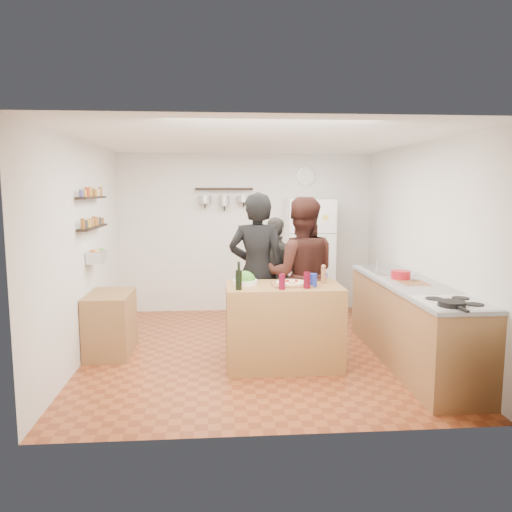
{
  "coord_description": "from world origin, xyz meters",
  "views": [
    {
      "loc": [
        -0.46,
        -5.83,
        1.95
      ],
      "look_at": [
        0.0,
        0.1,
        1.15
      ],
      "focal_mm": 35.0,
      "sensor_mm": 36.0,
      "label": 1
    }
  ],
  "objects": [
    {
      "name": "room_shell",
      "position": [
        0.0,
        0.39,
        1.25
      ],
      "size": [
        4.2,
        4.2,
        4.2
      ],
      "color": "brown",
      "rests_on": "ground"
    },
    {
      "name": "prep_island",
      "position": [
        0.26,
        -0.51,
        0.46
      ],
      "size": [
        1.25,
        0.72,
        0.91
      ],
      "primitive_type": "cube",
      "color": "#9F6E3A",
      "rests_on": "floor"
    },
    {
      "name": "pizza_board",
      "position": [
        0.34,
        -0.53,
        0.92
      ],
      "size": [
        0.42,
        0.34,
        0.02
      ],
      "primitive_type": "cube",
      "color": "brown",
      "rests_on": "prep_island"
    },
    {
      "name": "pizza",
      "position": [
        0.34,
        -0.53,
        0.94
      ],
      "size": [
        0.34,
        0.34,
        0.02
      ],
      "primitive_type": "cylinder",
      "color": "#CFB588",
      "rests_on": "pizza_board"
    },
    {
      "name": "salad_bowl",
      "position": [
        -0.16,
        -0.46,
        0.94
      ],
      "size": [
        0.27,
        0.27,
        0.05
      ],
      "primitive_type": "cylinder",
      "color": "white",
      "rests_on": "prep_island"
    },
    {
      "name": "wine_bottle",
      "position": [
        -0.24,
        -0.73,
        1.01
      ],
      "size": [
        0.07,
        0.07,
        0.2
      ],
      "primitive_type": "cylinder",
      "color": "black",
      "rests_on": "prep_island"
    },
    {
      "name": "wine_glass_near",
      "position": [
        0.21,
        -0.75,
        0.99
      ],
      "size": [
        0.07,
        0.07,
        0.16
      ],
      "primitive_type": "cylinder",
      "color": "#5D081D",
      "rests_on": "prep_island"
    },
    {
      "name": "wine_glass_far",
      "position": [
        0.48,
        -0.71,
        1.0
      ],
      "size": [
        0.07,
        0.07,
        0.17
      ],
      "primitive_type": "cylinder",
      "color": "#500617",
      "rests_on": "prep_island"
    },
    {
      "name": "pepper_mill",
      "position": [
        0.71,
        -0.46,
        0.99
      ],
      "size": [
        0.05,
        0.05,
        0.17
      ],
      "primitive_type": "cylinder",
      "color": "#935E3D",
      "rests_on": "prep_island"
    },
    {
      "name": "salt_canister",
      "position": [
        0.56,
        -0.63,
        0.98
      ],
      "size": [
        0.09,
        0.09,
        0.14
      ],
      "primitive_type": "cylinder",
      "color": "navy",
      "rests_on": "prep_island"
    },
    {
      "name": "person_left",
      "position": [
        0.01,
        0.04,
        0.96
      ],
      "size": [
        0.79,
        0.61,
        1.92
      ],
      "primitive_type": "imported",
      "rotation": [
        0.0,
        0.0,
        2.9
      ],
      "color": "black",
      "rests_on": "floor"
    },
    {
      "name": "person_center",
      "position": [
        0.53,
        -0.01,
        0.93
      ],
      "size": [
        0.97,
        0.79,
        1.86
      ],
      "primitive_type": "imported",
      "rotation": [
        0.0,
        0.0,
        3.04
      ],
      "color": "black",
      "rests_on": "floor"
    },
    {
      "name": "person_back",
      "position": [
        0.3,
        0.59,
        0.79
      ],
      "size": [
        1.0,
        0.81,
        1.59
      ],
      "primitive_type": "imported",
      "rotation": [
        0.0,
        0.0,
        2.6
      ],
      "color": "#2B2926",
      "rests_on": "floor"
    },
    {
      "name": "counter_run",
      "position": [
        1.7,
        -0.55,
        0.45
      ],
      "size": [
        0.63,
        2.63,
        0.9
      ],
      "primitive_type": "cube",
      "color": "#9E7042",
      "rests_on": "floor"
    },
    {
      "name": "stove_top",
      "position": [
        1.7,
        -1.5,
        0.91
      ],
      "size": [
        0.6,
        0.62,
        0.02
      ],
      "primitive_type": "cube",
      "color": "white",
      "rests_on": "counter_run"
    },
    {
      "name": "skillet",
      "position": [
        1.6,
        -1.66,
        0.94
      ],
      "size": [
        0.24,
        0.24,
        0.05
      ],
      "primitive_type": "cylinder",
      "color": "black",
      "rests_on": "stove_top"
    },
    {
      "name": "sink",
      "position": [
        1.7,
        0.3,
        0.92
      ],
      "size": [
        0.5,
        0.8,
        0.03
      ],
      "primitive_type": "cube",
      "color": "silver",
      "rests_on": "counter_run"
    },
    {
      "name": "cutting_board",
      "position": [
        1.7,
        -0.56,
        0.91
      ],
      "size": [
        0.3,
        0.4,
        0.02
      ],
      "primitive_type": "cube",
      "color": "#915C34",
      "rests_on": "counter_run"
    },
    {
      "name": "red_bowl",
      "position": [
        1.65,
        -0.29,
        0.97
      ],
      "size": [
        0.22,
        0.22,
        0.09
      ],
      "primitive_type": "cylinder",
      "color": "#A6131D",
      "rests_on": "counter_run"
    },
    {
      "name": "fridge",
      "position": [
        0.95,
        1.75,
        0.9
      ],
      "size": [
        0.7,
        0.68,
        1.8
      ],
      "primitive_type": "cube",
      "color": "white",
      "rests_on": "floor"
    },
    {
      "name": "wall_clock",
      "position": [
        0.95,
        2.08,
        2.15
      ],
      "size": [
        0.3,
        0.03,
        0.3
      ],
      "primitive_type": "cylinder",
      "rotation": [
        1.57,
        0.0,
        0.0
      ],
      "color": "silver",
      "rests_on": "back_wall"
    },
    {
      "name": "spice_shelf_lower",
      "position": [
        -1.93,
        0.2,
        1.5
      ],
      "size": [
        0.12,
        1.0,
        0.02
      ],
      "primitive_type": "cube",
      "color": "black",
      "rests_on": "left_wall"
    },
    {
      "name": "spice_shelf_upper",
      "position": [
        -1.93,
        0.2,
        1.85
      ],
      "size": [
        0.12,
        1.0,
        0.02
      ],
      "primitive_type": "cube",
      "color": "black",
      "rests_on": "left_wall"
    },
    {
      "name": "produce_basket",
      "position": [
        -1.9,
        0.2,
        1.15
      ],
      "size": [
        0.18,
        0.35,
        0.14
      ],
      "primitive_type": "cube",
      "color": "silver",
      "rests_on": "left_wall"
    },
    {
      "name": "side_table",
      "position": [
        -1.74,
        0.06,
        0.36
      ],
      "size": [
        0.5,
        0.8,
        0.73
      ],
      "primitive_type": "cube",
      "color": "olive",
      "rests_on": "floor"
    },
    {
      "name": "pot_rack",
      "position": [
        -0.35,
        2.0,
        1.95
      ],
      "size": [
        0.9,
        0.04,
        0.04
      ],
      "primitive_type": "cube",
      "color": "black",
      "rests_on": "back_wall"
    }
  ]
}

